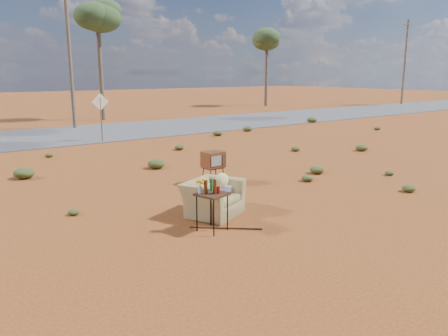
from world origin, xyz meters
TOP-DOWN VIEW (x-y plane):
  - ground at (0.00, 0.00)m, footprint 140.00×140.00m
  - highway at (0.00, 15.00)m, footprint 140.00×7.00m
  - armchair at (-0.34, 0.44)m, footprint 1.55×1.37m
  - tv_unit at (1.18, 2.66)m, footprint 0.60×0.50m
  - side_table at (-1.02, -0.38)m, footprint 0.67×0.67m
  - rusty_bar at (-0.70, -0.49)m, footprint 1.14×0.98m
  - road_sign at (1.50, 12.00)m, footprint 0.78×0.06m
  - eucalyptus_center at (5.00, 21.00)m, footprint 3.20×3.20m
  - eucalyptus_right at (22.00, 24.00)m, footprint 3.20×3.20m
  - utility_pole_center at (2.00, 17.50)m, footprint 1.40×0.20m
  - utility_pole_east at (34.00, 17.50)m, footprint 1.40×0.20m
  - scrub_patch at (-0.82, 4.41)m, footprint 17.49×8.07m

SIDE VIEW (x-z plane):
  - ground at x=0.00m, z-range 0.00..0.00m
  - rusty_bar at x=-0.70m, z-range 0.00..0.04m
  - highway at x=0.00m, z-range 0.00..0.04m
  - scrub_patch at x=-0.82m, z-range -0.03..0.30m
  - armchair at x=-0.34m, z-range -0.03..1.01m
  - tv_unit at x=1.18m, z-range 0.22..1.15m
  - side_table at x=-1.02m, z-range 0.26..1.34m
  - road_sign at x=1.50m, z-range 0.41..2.60m
  - utility_pole_center at x=2.00m, z-range 0.15..8.15m
  - utility_pole_east at x=34.00m, z-range 0.15..8.15m
  - eucalyptus_right at x=22.00m, z-range 2.39..9.49m
  - eucalyptus_center at x=5.00m, z-range 2.63..10.23m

